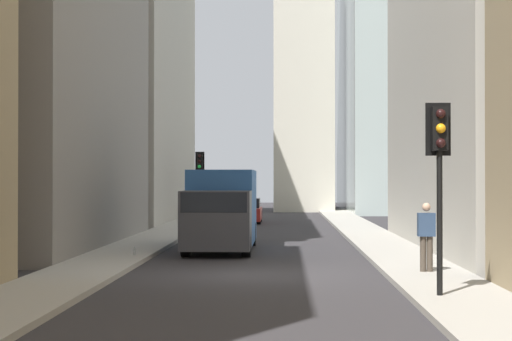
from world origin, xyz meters
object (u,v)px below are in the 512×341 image
object	(u,v)px
traffic_light_foreground	(440,153)
discarded_bottle	(135,252)
delivery_truck	(221,209)
pedestrian	(426,234)
traffic_light_midblock	(200,170)
sedan_red	(246,211)

from	to	relation	value
traffic_light_foreground	discarded_bottle	bearing A→B (deg)	41.89
delivery_truck	pedestrian	bearing A→B (deg)	-142.45
delivery_truck	traffic_light_midblock	world-z (taller)	traffic_light_midblock
traffic_light_midblock	discarded_bottle	world-z (taller)	traffic_light_midblock
discarded_bottle	traffic_light_foreground	bearing A→B (deg)	-138.11
delivery_truck	pedestrian	xyz separation A→B (m)	(-7.65, -5.88, -0.35)
sedan_red	pedestrian	xyz separation A→B (m)	(-26.28, -5.88, 0.45)
delivery_truck	traffic_light_midblock	size ratio (longest dim) A/B	1.64
traffic_light_midblock	pedestrian	bearing A→B (deg)	-161.87
delivery_truck	discarded_bottle	distance (m)	4.29
traffic_light_foreground	traffic_light_midblock	size ratio (longest dim) A/B	1.01
traffic_light_midblock	traffic_light_foreground	bearing A→B (deg)	-165.20
sedan_red	discarded_bottle	xyz separation A→B (m)	(-21.92, 2.48, -0.42)
delivery_truck	traffic_light_foreground	size ratio (longest dim) A/B	1.63
delivery_truck	traffic_light_foreground	xyz separation A→B (m)	(-12.07, -5.41, 1.60)
sedan_red	pedestrian	size ratio (longest dim) A/B	2.43
traffic_light_midblock	pedestrian	size ratio (longest dim) A/B	2.22
delivery_truck	traffic_light_foreground	world-z (taller)	traffic_light_foreground
traffic_light_midblock	discarded_bottle	distance (m)	21.78
delivery_truck	discarded_bottle	size ratio (longest dim) A/B	23.93
delivery_truck	traffic_light_midblock	distance (m)	18.57
sedan_red	discarded_bottle	world-z (taller)	sedan_red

